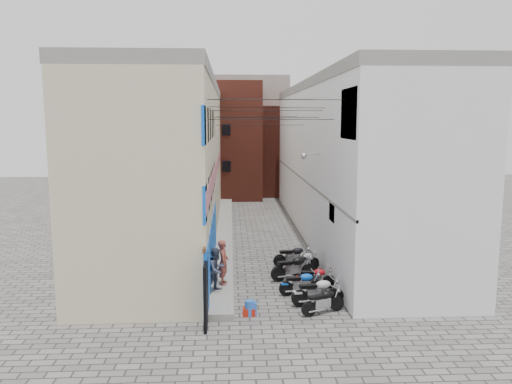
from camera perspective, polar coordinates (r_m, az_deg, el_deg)
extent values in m
plane|color=#595653|center=(17.58, 2.86, -14.45)|extent=(90.00, 90.00, 0.00)
cube|color=gray|center=(29.88, -3.60, -4.66)|extent=(0.90, 26.00, 0.25)
cube|color=beige|center=(29.43, -9.43, 3.18)|extent=(5.00, 26.00, 8.50)
cube|color=#CD7382|center=(29.28, -4.63, 2.75)|extent=(0.10, 26.00, 0.80)
cube|color=blue|center=(21.75, -5.12, -6.39)|extent=(0.12, 10.20, 2.40)
cube|color=blue|center=(21.10, -5.32, 4.18)|extent=(0.10, 10.20, 4.00)
cube|color=gray|center=(29.39, -9.64, 11.95)|extent=(5.10, 26.00, 0.50)
cube|color=black|center=(16.74, -5.76, -11.63)|extent=(0.10, 1.20, 2.20)
cube|color=white|center=(30.00, 9.94, 3.26)|extent=(5.00, 26.00, 8.50)
cube|color=blue|center=(18.14, 10.67, 8.80)|extent=(0.10, 2.40, 1.80)
cube|color=white|center=(20.92, 8.80, -2.27)|extent=(0.08, 1.00, 0.70)
cylinder|color=#B2B2B7|center=(23.50, 6.46, 4.32)|extent=(0.80, 0.06, 0.06)
sphere|color=#B2B2B7|center=(23.45, 5.49, 4.08)|extent=(0.28, 0.28, 0.28)
cube|color=gray|center=(29.96, 10.16, 11.87)|extent=(5.10, 26.00, 0.50)
cube|color=gray|center=(29.63, 5.26, 1.64)|extent=(0.10, 26.00, 0.12)
cube|color=maroon|center=(44.17, -3.39, 5.89)|extent=(6.00, 6.00, 10.00)
cube|color=maroon|center=(46.45, 2.84, 4.77)|extent=(5.00, 6.00, 8.00)
cube|color=gray|center=(50.18, -1.04, 6.75)|extent=(8.00, 5.00, 11.00)
cube|color=black|center=(41.74, -0.62, 0.53)|extent=(2.00, 0.30, 2.40)
cylinder|color=black|center=(18.23, 2.39, 10.50)|extent=(5.20, 0.02, 0.02)
cylinder|color=black|center=(20.20, 1.84, 8.29)|extent=(5.20, 0.02, 0.02)
cylinder|color=black|center=(22.70, 1.31, 9.29)|extent=(5.20, 0.02, 0.02)
cylinder|color=black|center=(25.21, 0.89, 10.55)|extent=(5.20, 0.02, 0.02)
cylinder|color=black|center=(28.19, 0.47, 7.66)|extent=(5.20, 0.02, 0.02)
cylinder|color=black|center=(31.18, 0.14, 8.63)|extent=(5.20, 0.02, 0.02)
cylinder|color=black|center=(21.21, 1.62, 9.64)|extent=(5.65, 2.07, 0.02)
cylinder|color=black|center=(24.19, 1.04, 8.51)|extent=(5.80, 1.58, 0.02)
imported|color=brown|center=(20.14, -3.75, -8.01)|extent=(0.46, 0.68, 1.81)
imported|color=#373D53|center=(19.39, -4.54, -8.81)|extent=(1.04, 1.05, 1.70)
cylinder|color=blue|center=(17.87, -0.73, -13.12)|extent=(0.38, 0.38, 0.54)
cylinder|color=blue|center=(17.88, -0.41, -13.20)|extent=(0.35, 0.35, 0.48)
cube|color=#AD1C0C|center=(17.92, -0.81, -13.52)|extent=(0.44, 0.33, 0.27)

